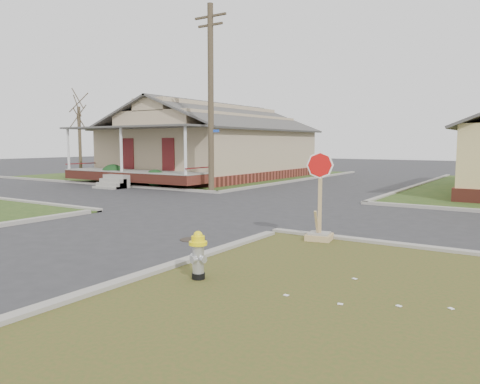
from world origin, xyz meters
The scene contains 11 objects.
ground centered at (0.00, 0.00, 0.00)m, with size 120.00×120.00×0.00m, color #2C2B2E.
verge_far_left centered at (-13.00, 18.00, 0.03)m, with size 19.00×19.00×0.05m, color #253F16.
curbs centered at (0.00, 5.00, 0.00)m, with size 80.00×40.00×0.12m, color gray, non-canonical shape.
manhole centered at (2.20, -0.50, 0.01)m, with size 0.64×0.64×0.01m, color black.
corner_house centered at (-10.00, 16.68, 2.28)m, with size 10.10×15.50×5.30m.
utility_pole centered at (-4.20, 8.90, 4.66)m, with size 1.80×0.28×9.00m.
tree_far_left centered at (-18.00, 12.00, 2.50)m, with size 0.22×0.22×4.90m, color #443727.
fire_hydrant centered at (4.53, -3.22, 0.52)m, with size 0.32×0.32×0.85m.
stop_sign centered at (4.96, 1.00, 0.52)m, with size 0.61×0.60×2.17m.
hedge_left centered at (-11.56, 9.21, 0.61)m, with size 1.47×1.21×1.12m, color #133618.
hedge_right centered at (-8.03, 8.99, 0.55)m, with size 1.31×1.07×1.00m, color #133618.
Camera 1 is at (9.50, -9.51, 2.42)m, focal length 35.00 mm.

